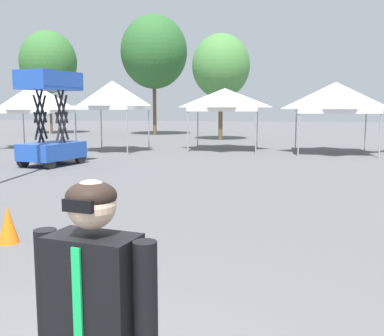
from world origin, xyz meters
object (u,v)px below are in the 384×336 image
Objects in this scene: canopy_tent_left_of_center at (225,100)px; tree_behind_tents_center at (221,66)px; canopy_tent_center at (34,98)px; tree_behind_tents_left at (154,52)px; canopy_tent_behind_left at (336,98)px; tree_behind_tents_right at (48,62)px; canopy_tent_far_right at (112,95)px; traffic_cone_near_barrier at (8,224)px; scissor_lift at (52,136)px; traffic_cone_lot_center at (107,310)px; person_foreground at (95,334)px.

canopy_tent_left_of_center is 0.51× the size of tree_behind_tents_center.
canopy_tent_center is 0.38× the size of tree_behind_tents_left.
canopy_tent_left_of_center is at bearing 172.39° from canopy_tent_behind_left.
tree_behind_tents_right reaches higher than tree_behind_tents_center.
canopy_tent_behind_left is at bearing 6.30° from canopy_tent_far_right.
canopy_tent_far_right is 0.37× the size of tree_behind_tents_left.
traffic_cone_near_barrier is (-6.40, -15.76, -2.28)m from canopy_tent_behind_left.
tree_behind_tents_right is at bearing 119.31° from scissor_lift.
traffic_cone_lot_center is at bearing -85.53° from canopy_tent_left_of_center.
tree_behind_tents_left is (-5.88, 4.58, 1.59)m from tree_behind_tents_center.
scissor_lift reaches higher than person_foreground.
canopy_tent_center is 18.02m from traffic_cone_near_barrier.
tree_behind_tents_right is at bearing 119.98° from traffic_cone_lot_center.
tree_behind_tents_right reaches higher than canopy_tent_center.
tree_behind_tents_center is at bearing -16.75° from tree_behind_tents_right.
tree_behind_tents_right reaches higher than canopy_tent_left_of_center.
tree_behind_tents_left is (-1.73, 19.05, 5.32)m from scissor_lift.
person_foreground is at bearing -73.91° from tree_behind_tents_left.
tree_behind_tents_left is at bearing 101.98° from traffic_cone_near_barrier.
canopy_tent_far_right is at bearing 88.54° from scissor_lift.
tree_behind_tents_right is (-15.99, 11.42, 3.27)m from canopy_tent_left_of_center.
traffic_cone_near_barrier is at bearing -89.85° from tree_behind_tents_center.
traffic_cone_near_barrier is at bearing -74.44° from canopy_tent_far_right.
canopy_tent_left_of_center is 1.98× the size of person_foreground.
person_foreground is at bearing -98.67° from canopy_tent_behind_left.
canopy_tent_left_of_center is 0.99× the size of canopy_tent_behind_left.
traffic_cone_near_barrier is (4.21, -8.96, -0.78)m from scissor_lift.
tree_behind_tents_center is (-3.42, 27.65, 3.77)m from person_foreground.
person_foreground is 37.19m from tree_behind_tents_right.
traffic_cone_near_barrier is at bearing -112.10° from canopy_tent_behind_left.
canopy_tent_left_of_center is (9.97, 0.91, -0.10)m from canopy_tent_center.
tree_behind_tents_right reaches higher than person_foreground.
tree_behind_tents_left is (8.89, 0.13, 0.61)m from tree_behind_tents_right.
tree_behind_tents_center is (8.75, 7.88, 2.19)m from canopy_tent_center.
canopy_tent_center reaches higher than traffic_cone_lot_center.
canopy_tent_center is 1.95× the size of person_foreground.
tree_behind_tents_left is (-1.88, 13.40, 3.68)m from canopy_tent_far_right.
canopy_tent_far_right reaches higher than canopy_tent_left_of_center.
canopy_tent_far_right is 20.30m from person_foreground.
canopy_tent_behind_left reaches higher than person_foreground.
traffic_cone_near_barrier is (-3.35, 4.22, -0.73)m from person_foreground.
tree_behind_tents_center is at bearing 130.12° from canopy_tent_behind_left.
scissor_lift is (4.60, -6.59, -1.54)m from canopy_tent_center.
canopy_tent_left_of_center is at bearing -35.52° from tree_behind_tents_right.
tree_behind_tents_center reaches higher than canopy_tent_behind_left.
canopy_tent_far_right is 9.91m from tree_behind_tents_center.
traffic_cone_lot_center is (8.58, -30.41, -6.14)m from tree_behind_tents_left.
canopy_tent_center is 23.26m from person_foreground.
tree_behind_tents_left reaches higher than canopy_tent_left_of_center.
canopy_tent_behind_left is 10.27m from tree_behind_tents_center.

